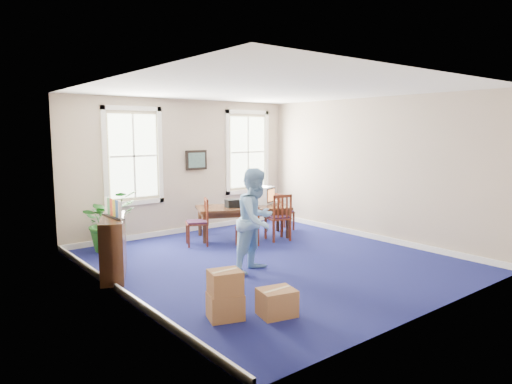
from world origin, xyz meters
TOP-DOWN VIEW (x-y plane):
  - floor at (0.00, 0.00)m, footprint 6.50×6.50m
  - ceiling at (0.00, 0.00)m, footprint 6.50×6.50m
  - wall_back at (0.00, 3.25)m, footprint 6.50×0.00m
  - wall_front at (0.00, -3.25)m, footprint 6.50×0.00m
  - wall_left at (-3.00, 0.00)m, footprint 0.00×6.50m
  - wall_right at (3.00, 0.00)m, footprint 0.00×6.50m
  - baseboard_back at (0.00, 3.22)m, footprint 6.00×0.04m
  - baseboard_left at (-2.97, 0.00)m, footprint 0.04×6.50m
  - baseboard_right at (2.97, 0.00)m, footprint 0.04×6.50m
  - window_left at (-1.30, 3.23)m, footprint 1.40×0.12m
  - window_right at (1.90, 3.23)m, footprint 1.40×0.12m
  - wall_picture at (0.30, 3.20)m, footprint 0.58×0.06m
  - conference_table at (0.77, 1.92)m, footprint 2.33×1.74m
  - crt_tv at (1.40, 1.97)m, footprint 0.61×0.63m
  - game_console at (1.68, 1.92)m, footprint 0.25×0.27m
  - equipment_bag at (0.53, 1.97)m, footprint 0.39×0.29m
  - chair_near_left at (0.33, 1.20)m, footprint 0.40×0.40m
  - chair_near_right at (1.20, 1.20)m, footprint 0.58×0.58m
  - chair_end_left at (-0.48, 1.92)m, footprint 0.60×0.60m
  - chair_end_right at (2.02, 1.92)m, footprint 0.44×0.44m
  - man at (-0.62, -0.31)m, footprint 1.05×0.92m
  - credenza at (-2.75, 0.81)m, footprint 0.85×1.29m
  - brochure_rack at (-2.73, 0.81)m, footprint 0.37×0.74m
  - potted_plant at (-2.13, 2.66)m, footprint 1.38×1.29m
  - cardboard_boxes at (-2.06, -1.60)m, footprint 1.43×1.43m

SIDE VIEW (x-z plane):
  - floor at x=0.00m, z-range 0.00..0.00m
  - baseboard_back at x=0.00m, z-range 0.00..0.12m
  - baseboard_left at x=-2.97m, z-range 0.00..0.12m
  - baseboard_right at x=2.97m, z-range 0.00..0.12m
  - cardboard_boxes at x=-2.06m, z-range 0.00..0.68m
  - conference_table at x=0.77m, z-range 0.00..0.72m
  - chair_near_left at x=0.33m, z-range 0.00..0.85m
  - chair_end_right at x=2.02m, z-range 0.00..0.93m
  - credenza at x=-2.75m, z-range 0.00..0.99m
  - chair_end_left at x=-0.48m, z-range 0.00..1.01m
  - chair_near_right at x=1.20m, z-range 0.00..1.06m
  - potted_plant at x=-2.13m, z-range 0.00..1.25m
  - game_console at x=1.68m, z-range 0.72..0.78m
  - equipment_bag at x=0.53m, z-range 0.72..0.90m
  - man at x=-0.62m, z-range 0.00..1.82m
  - crt_tv at x=1.40m, z-range 0.72..1.13m
  - brochure_rack at x=-2.73m, z-range 0.99..1.31m
  - wall_back at x=0.00m, z-range -1.65..4.85m
  - wall_front at x=0.00m, z-range -1.65..4.85m
  - wall_left at x=-3.00m, z-range -1.65..4.85m
  - wall_right at x=3.00m, z-range -1.65..4.85m
  - wall_picture at x=0.30m, z-range 1.51..1.99m
  - window_left at x=-1.30m, z-range 0.80..3.00m
  - window_right at x=1.90m, z-range 0.80..3.00m
  - ceiling at x=0.00m, z-range 3.20..3.20m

